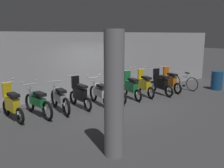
% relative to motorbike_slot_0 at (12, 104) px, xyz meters
% --- Properties ---
extents(ground_plane, '(80.00, 80.00, 0.00)m').
position_rel_motorbike_slot_0_xyz_m(ground_plane, '(3.63, -0.31, -0.53)').
color(ground_plane, '#424244').
extents(back_wall, '(16.00, 0.30, 2.84)m').
position_rel_motorbike_slot_0_xyz_m(back_wall, '(3.63, 1.72, 0.89)').
color(back_wall, '#ADADB2').
rests_on(back_wall, ground).
extents(motorbike_slot_0, '(0.58, 1.67, 1.29)m').
position_rel_motorbike_slot_0_xyz_m(motorbike_slot_0, '(0.00, 0.00, 0.00)').
color(motorbike_slot_0, black).
rests_on(motorbike_slot_0, ground).
extents(motorbike_slot_1, '(0.62, 1.93, 1.15)m').
position_rel_motorbike_slot_0_xyz_m(motorbike_slot_1, '(0.81, -0.07, -0.04)').
color(motorbike_slot_1, black).
rests_on(motorbike_slot_1, ground).
extents(motorbike_slot_2, '(0.56, 1.95, 1.03)m').
position_rel_motorbike_slot_0_xyz_m(motorbike_slot_2, '(1.62, 0.01, -0.04)').
color(motorbike_slot_2, black).
rests_on(motorbike_slot_2, ground).
extents(motorbike_slot_3, '(0.56, 1.68, 1.18)m').
position_rel_motorbike_slot_0_xyz_m(motorbike_slot_3, '(2.42, 0.04, -0.00)').
color(motorbike_slot_3, black).
rests_on(motorbike_slot_3, ground).
extents(motorbike_slot_4, '(0.59, 1.95, 1.15)m').
position_rel_motorbike_slot_0_xyz_m(motorbike_slot_4, '(3.23, -0.08, -0.04)').
color(motorbike_slot_4, black).
rests_on(motorbike_slot_4, ground).
extents(motorbike_slot_5, '(0.59, 1.68, 1.29)m').
position_rel_motorbike_slot_0_xyz_m(motorbike_slot_5, '(4.03, 0.06, 0.00)').
color(motorbike_slot_5, black).
rests_on(motorbike_slot_5, ground).
extents(motorbike_slot_6, '(0.59, 1.68, 1.29)m').
position_rel_motorbike_slot_0_xyz_m(motorbike_slot_6, '(4.84, 0.06, 0.00)').
color(motorbike_slot_6, black).
rests_on(motorbike_slot_6, ground).
extents(motorbike_slot_7, '(0.58, 1.67, 1.29)m').
position_rel_motorbike_slot_0_xyz_m(motorbike_slot_7, '(5.64, 0.13, 0.00)').
color(motorbike_slot_7, black).
rests_on(motorbike_slot_7, ground).
extents(motorbike_slot_8, '(0.59, 1.68, 1.29)m').
position_rel_motorbike_slot_0_xyz_m(motorbike_slot_8, '(6.44, -0.07, 0.00)').
color(motorbike_slot_8, black).
rests_on(motorbike_slot_8, ground).
extents(motorbike_slot_9, '(0.56, 1.68, 1.18)m').
position_rel_motorbike_slot_0_xyz_m(motorbike_slot_9, '(7.25, 0.13, -0.00)').
color(motorbike_slot_9, black).
rests_on(motorbike_slot_9, ground).
extents(bicycle, '(0.50, 1.73, 0.89)m').
position_rel_motorbike_slot_0_xyz_m(bicycle, '(8.19, 0.09, -0.17)').
color(bicycle, black).
rests_on(bicycle, ground).
extents(support_pillar, '(0.44, 0.44, 2.84)m').
position_rel_motorbike_slot_0_xyz_m(support_pillar, '(1.52, -3.77, 0.89)').
color(support_pillar, gray).
rests_on(support_pillar, ground).
extents(trash_bin, '(0.55, 0.55, 0.93)m').
position_rel_motorbike_slot_0_xyz_m(trash_bin, '(9.53, -0.88, -0.06)').
color(trash_bin, navy).
rests_on(trash_bin, ground).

